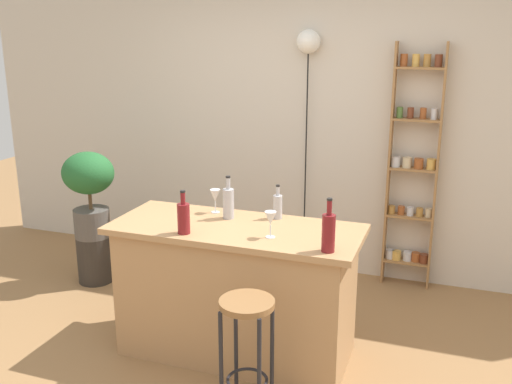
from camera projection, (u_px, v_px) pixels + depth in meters
ground at (220, 375)px, 3.67m from camera, size 12.00×12.00×0.00m
back_wall at (304, 115)px, 5.06m from camera, size 6.40×0.10×2.80m
kitchen_counter at (236, 290)px, 3.82m from camera, size 1.63×0.68×0.91m
bar_stool at (247, 333)px, 3.14m from camera, size 0.31×0.31×0.72m
spice_shelf at (413, 172)px, 4.74m from camera, size 0.40×0.12×2.04m
plant_stool at (95, 259)px, 5.00m from camera, size 0.30×0.30×0.41m
potted_plant at (89, 186)px, 4.83m from camera, size 0.45×0.40×0.74m
bottle_wine_red at (328, 232)px, 3.24m from camera, size 0.08×0.08×0.32m
bottle_olive_oil at (184, 217)px, 3.54m from camera, size 0.08×0.08×0.28m
bottle_sauce_amber at (278, 206)px, 3.83m from camera, size 0.06×0.06×0.23m
bottle_spirits_clear at (228, 202)px, 3.83m from camera, size 0.07×0.07×0.29m
wine_glass_left at (270, 219)px, 3.47m from camera, size 0.07×0.07×0.16m
wine_glass_center at (215, 196)px, 3.95m from camera, size 0.07×0.07×0.16m
pendant_globe_light at (308, 46)px, 4.78m from camera, size 0.20×0.20×2.14m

